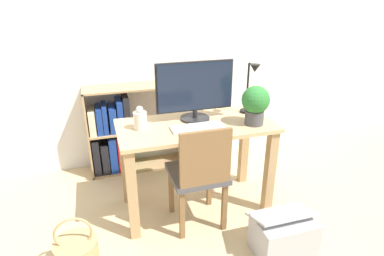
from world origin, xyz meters
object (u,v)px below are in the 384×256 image
(monitor, at_px, (195,89))
(bookshelf, at_px, (120,134))
(storage_box, at_px, (283,234))
(vase, at_px, (140,119))
(chair, at_px, (200,173))
(potted_plant, at_px, (255,103))
(desk_lamp, at_px, (251,84))
(basket, at_px, (77,252))
(keyboard, at_px, (198,127))

(monitor, relative_size, bookshelf, 0.64)
(bookshelf, height_order, storage_box, bookshelf)
(vase, height_order, chair, vase)
(vase, bearing_deg, potted_plant, -10.61)
(desk_lamp, distance_m, storage_box, 1.14)
(monitor, xyz_separation_m, basket, (-0.96, -0.50, -0.88))
(keyboard, relative_size, chair, 0.47)
(keyboard, bearing_deg, monitor, 78.84)
(keyboard, bearing_deg, vase, 164.59)
(bookshelf, height_order, basket, bookshelf)
(keyboard, xyz_separation_m, storage_box, (0.42, -0.59, -0.60))
(desk_lamp, bearing_deg, basket, -161.71)
(chair, relative_size, basket, 2.22)
(keyboard, height_order, basket, keyboard)
(keyboard, distance_m, chair, 0.33)
(monitor, xyz_separation_m, keyboard, (-0.04, -0.18, -0.24))
(bookshelf, bearing_deg, basket, -109.29)
(chair, bearing_deg, monitor, 71.63)
(vase, height_order, storage_box, vase)
(vase, xyz_separation_m, storage_box, (0.83, -0.71, -0.67))
(monitor, relative_size, basket, 1.60)
(desk_lamp, relative_size, chair, 0.50)
(desk_lamp, bearing_deg, chair, -148.81)
(storage_box, bearing_deg, keyboard, 125.53)
(vase, distance_m, storage_box, 1.28)
(basket, bearing_deg, chair, 9.48)
(vase, relative_size, desk_lamp, 0.42)
(desk_lamp, bearing_deg, keyboard, -162.58)
(storage_box, bearing_deg, chair, 137.11)
(monitor, height_order, desk_lamp, monitor)
(chair, bearing_deg, vase, 136.36)
(desk_lamp, relative_size, bookshelf, 0.44)
(bookshelf, bearing_deg, monitor, -51.52)
(chair, bearing_deg, potted_plant, 7.83)
(monitor, relative_size, desk_lamp, 1.44)
(keyboard, distance_m, bookshelf, 1.07)
(vase, bearing_deg, desk_lamp, 2.76)
(potted_plant, height_order, basket, potted_plant)
(keyboard, height_order, desk_lamp, desk_lamp)
(vase, xyz_separation_m, bookshelf, (-0.11, 0.76, -0.43))
(keyboard, bearing_deg, bookshelf, 120.32)
(keyboard, xyz_separation_m, chair, (-0.04, -0.17, -0.29))
(desk_lamp, xyz_separation_m, chair, (-0.53, -0.32, -0.53))
(keyboard, relative_size, vase, 2.25)
(keyboard, xyz_separation_m, potted_plant, (0.43, -0.05, 0.16))
(bookshelf, xyz_separation_m, storage_box, (0.93, -1.47, -0.24))
(basket, bearing_deg, vase, 39.12)
(keyboard, height_order, chair, chair)
(vase, xyz_separation_m, chair, (0.36, -0.28, -0.35))
(vase, bearing_deg, keyboard, -15.41)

